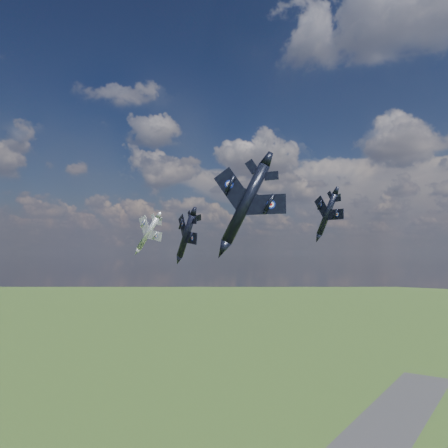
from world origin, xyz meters
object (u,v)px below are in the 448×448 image
Objects in this scene: jet_lead_navy at (186,236)px; jet_right_navy at (246,204)px; jet_left_silver at (148,233)px; jet_high_navy at (327,214)px.

jet_right_navy is (32.79, -28.46, 2.09)m from jet_lead_navy.
jet_left_silver is at bearing 125.67° from jet_right_navy.
jet_lead_navy is 43.47m from jet_right_navy.
jet_lead_navy is at bearing -3.41° from jet_left_silver.
jet_high_navy reaches higher than jet_right_navy.
jet_right_navy reaches higher than jet_left_silver.
jet_high_navy is (23.32, 20.97, 4.97)m from jet_lead_navy.
jet_left_silver reaches higher than jet_lead_navy.
jet_lead_navy is at bearing 117.65° from jet_right_navy.
jet_lead_navy is at bearing -117.66° from jet_high_navy.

